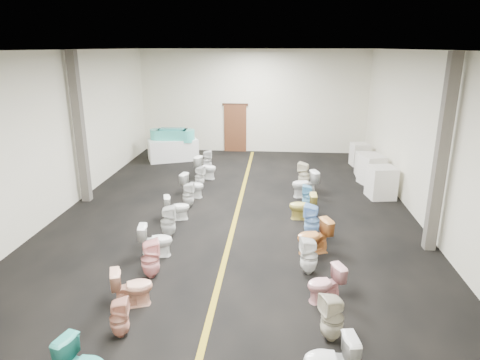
% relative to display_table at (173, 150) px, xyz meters
% --- Properties ---
extents(floor, '(16.00, 16.00, 0.00)m').
position_rel_display_table_xyz_m(floor, '(3.25, -6.11, -0.44)').
color(floor, black).
rests_on(floor, ground).
extents(ceiling, '(16.00, 16.00, 0.00)m').
position_rel_display_table_xyz_m(ceiling, '(3.25, -6.11, 4.06)').
color(ceiling, black).
rests_on(ceiling, ground).
extents(wall_back, '(10.00, 0.00, 10.00)m').
position_rel_display_table_xyz_m(wall_back, '(3.25, 1.89, 1.81)').
color(wall_back, beige).
rests_on(wall_back, ground).
extents(wall_front, '(10.00, 0.00, 10.00)m').
position_rel_display_table_xyz_m(wall_front, '(3.25, -14.11, 1.81)').
color(wall_front, beige).
rests_on(wall_front, ground).
extents(wall_left, '(0.00, 16.00, 16.00)m').
position_rel_display_table_xyz_m(wall_left, '(-1.75, -6.11, 1.81)').
color(wall_left, beige).
rests_on(wall_left, ground).
extents(wall_right, '(0.00, 16.00, 16.00)m').
position_rel_display_table_xyz_m(wall_right, '(8.25, -6.11, 1.81)').
color(wall_right, beige).
rests_on(wall_right, ground).
extents(aisle_stripe, '(0.12, 15.60, 0.01)m').
position_rel_display_table_xyz_m(aisle_stripe, '(3.25, -6.11, -0.44)').
color(aisle_stripe, olive).
rests_on(aisle_stripe, floor).
extents(back_door, '(1.00, 0.10, 2.10)m').
position_rel_display_table_xyz_m(back_door, '(2.45, 1.83, 0.61)').
color(back_door, '#562D19').
rests_on(back_door, floor).
extents(door_frame, '(1.15, 0.08, 0.10)m').
position_rel_display_table_xyz_m(door_frame, '(2.45, 1.84, 1.68)').
color(door_frame, '#331C11').
rests_on(door_frame, back_door).
extents(column_left, '(0.25, 0.25, 4.50)m').
position_rel_display_table_xyz_m(column_left, '(-1.50, -5.11, 1.81)').
color(column_left, '#59544C').
rests_on(column_left, floor).
extents(column_right, '(0.25, 0.25, 4.50)m').
position_rel_display_table_xyz_m(column_right, '(8.00, -7.61, 1.81)').
color(column_right, '#59544C').
rests_on(column_right, floor).
extents(display_table, '(2.22, 1.69, 0.89)m').
position_rel_display_table_xyz_m(display_table, '(0.00, 0.00, 0.00)').
color(display_table, white).
rests_on(display_table, floor).
extents(bathtub, '(1.86, 0.69, 0.55)m').
position_rel_display_table_xyz_m(bathtub, '(-0.00, 0.00, 0.63)').
color(bathtub, '#42C0B1').
rests_on(bathtub, display_table).
extents(appliance_crate_a, '(0.90, 0.90, 1.00)m').
position_rel_display_table_xyz_m(appliance_crate_a, '(7.65, -4.04, 0.06)').
color(appliance_crate_a, silver).
rests_on(appliance_crate_a, floor).
extents(appliance_crate_b, '(0.94, 0.94, 1.00)m').
position_rel_display_table_xyz_m(appliance_crate_b, '(7.65, -2.61, 0.06)').
color(appliance_crate_b, white).
rests_on(appliance_crate_b, floor).
extents(appliance_crate_c, '(0.78, 0.78, 0.84)m').
position_rel_display_table_xyz_m(appliance_crate_c, '(7.65, -1.63, -0.02)').
color(appliance_crate_c, silver).
rests_on(appliance_crate_c, floor).
extents(appliance_crate_d, '(0.72, 0.72, 0.90)m').
position_rel_display_table_xyz_m(appliance_crate_d, '(7.65, -0.17, 0.01)').
color(appliance_crate_d, silver).
rests_on(appliance_crate_d, floor).
extents(toilet_left_1, '(0.38, 0.37, 0.70)m').
position_rel_display_table_xyz_m(toilet_left_1, '(1.86, -11.40, -0.09)').
color(toilet_left_1, tan).
rests_on(toilet_left_1, floor).
extents(toilet_left_2, '(0.83, 0.65, 0.75)m').
position_rel_display_table_xyz_m(toilet_left_2, '(1.78, -10.51, -0.07)').
color(toilet_left_2, '#F0AD8E').
rests_on(toilet_left_2, floor).
extents(toilet_left_3, '(0.50, 0.49, 0.83)m').
position_rel_display_table_xyz_m(toilet_left_3, '(1.82, -9.49, -0.03)').
color(toilet_left_3, '#F9A8A8').
rests_on(toilet_left_3, floor).
extents(toilet_left_4, '(0.80, 0.54, 0.76)m').
position_rel_display_table_xyz_m(toilet_left_4, '(1.67, -8.54, -0.06)').
color(toilet_left_4, white).
rests_on(toilet_left_4, floor).
extents(toilet_left_5, '(0.44, 0.43, 0.82)m').
position_rel_display_table_xyz_m(toilet_left_5, '(1.69, -7.51, -0.03)').
color(toilet_left_5, silver).
rests_on(toilet_left_5, floor).
extents(toilet_left_6, '(0.77, 0.57, 0.70)m').
position_rel_display_table_xyz_m(toilet_left_6, '(1.65, -6.38, -0.09)').
color(toilet_left_6, white).
rests_on(toilet_left_6, floor).
extents(toilet_left_7, '(0.36, 0.35, 0.75)m').
position_rel_display_table_xyz_m(toilet_left_7, '(1.76, -5.40, -0.07)').
color(toilet_left_7, silver).
rests_on(toilet_left_7, floor).
extents(toilet_left_8, '(0.81, 0.57, 0.75)m').
position_rel_display_table_xyz_m(toilet_left_8, '(1.71, -4.50, -0.07)').
color(toilet_left_8, white).
rests_on(toilet_left_8, floor).
extents(toilet_left_9, '(0.39, 0.39, 0.71)m').
position_rel_display_table_xyz_m(toilet_left_9, '(1.75, -3.46, -0.09)').
color(toilet_left_9, white).
rests_on(toilet_left_9, floor).
extents(toilet_left_10, '(0.87, 0.65, 0.80)m').
position_rel_display_table_xyz_m(toilet_left_10, '(1.80, -2.49, -0.04)').
color(toilet_left_10, white).
rests_on(toilet_left_10, floor).
extents(toilet_left_11, '(0.40, 0.40, 0.81)m').
position_rel_display_table_xyz_m(toilet_left_11, '(1.68, -1.51, -0.04)').
color(toilet_left_11, silver).
rests_on(toilet_left_11, floor).
extents(toilet_right_2, '(0.49, 0.48, 0.82)m').
position_rel_display_table_xyz_m(toilet_right_2, '(5.31, -11.18, -0.03)').
color(toilet_right_2, beige).
rests_on(toilet_right_2, floor).
extents(toilet_right_3, '(0.79, 0.63, 0.71)m').
position_rel_display_table_xyz_m(toilet_right_3, '(5.31, -10.05, -0.09)').
color(toilet_right_3, '#EEA8AC').
rests_on(toilet_right_3, floor).
extents(toilet_right_4, '(0.43, 0.42, 0.81)m').
position_rel_display_table_xyz_m(toilet_right_4, '(5.08, -9.05, -0.04)').
color(toilet_right_4, white).
rests_on(toilet_right_4, floor).
extents(toilet_right_5, '(0.91, 0.72, 0.81)m').
position_rel_display_table_xyz_m(toilet_right_5, '(5.25, -8.09, -0.04)').
color(toilet_right_5, '#CA7D3C').
rests_on(toilet_right_5, floor).
extents(toilet_right_6, '(0.47, 0.46, 0.85)m').
position_rel_display_table_xyz_m(toilet_right_6, '(5.27, -7.17, -0.02)').
color(toilet_right_6, '#89BDF6').
rests_on(toilet_right_6, floor).
extents(toilet_right_7, '(0.75, 0.44, 0.75)m').
position_rel_display_table_xyz_m(toilet_right_7, '(5.10, -6.05, -0.07)').
color(toilet_right_7, '#CCB952').
rests_on(toilet_right_7, floor).
extents(toilet_right_8, '(0.34, 0.34, 0.72)m').
position_rel_display_table_xyz_m(toilet_right_8, '(5.29, -5.18, -0.08)').
color(toilet_right_8, '#79C7F2').
rests_on(toilet_right_8, floor).
extents(toilet_right_9, '(0.92, 0.69, 0.83)m').
position_rel_display_table_xyz_m(toilet_right_9, '(5.25, -4.17, -0.03)').
color(toilet_right_9, white).
rests_on(toilet_right_9, floor).
extents(toilet_right_10, '(0.49, 0.49, 0.85)m').
position_rel_display_table_xyz_m(toilet_right_10, '(5.29, -3.13, -0.02)').
color(toilet_right_10, '#EEE5C6').
rests_on(toilet_right_10, floor).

